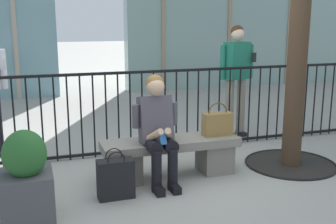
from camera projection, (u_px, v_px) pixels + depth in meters
ground_plane at (171, 176)px, 4.93m from camera, size 60.00×60.00×0.00m
stone_bench at (171, 154)px, 4.87m from camera, size 1.60×0.44×0.45m
seated_person_with_phone at (158, 126)px, 4.61m from camera, size 0.52×0.66×1.21m
handbag_on_bench at (217, 123)px, 4.97m from camera, size 0.35×0.15×0.40m
shopping_bag at (116, 179)px, 4.29m from camera, size 0.37×0.18×0.52m
bystander_further_back at (236, 72)px, 6.45m from camera, size 0.55×0.32×1.71m
plaza_railing at (148, 111)px, 5.70m from camera, size 9.97×0.04×1.14m
planter at (26, 179)px, 3.78m from camera, size 0.46×0.46×0.85m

